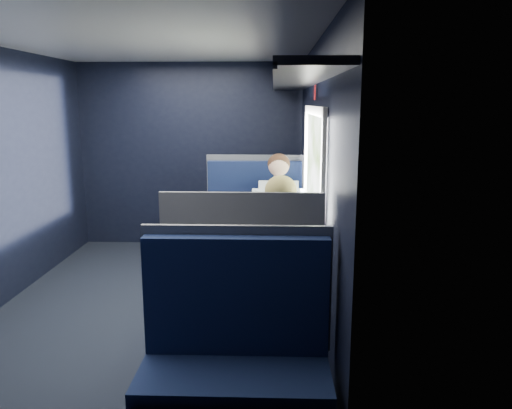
{
  "coord_description": "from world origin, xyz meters",
  "views": [
    {
      "loc": [
        1.05,
        -4.19,
        1.81
      ],
      "look_at": [
        0.9,
        0.0,
        0.95
      ],
      "focal_mm": 35.0,
      "sensor_mm": 36.0,
      "label": 1
    }
  ],
  "objects_px": {
    "man": "(278,213)",
    "seat_row_front": "(257,218)",
    "seat_bay_far": "(245,303)",
    "woman": "(280,254)",
    "table": "(271,237)",
    "seat_bay_near": "(252,237)",
    "cup": "(303,212)",
    "laptop": "(307,218)",
    "bottle_small": "(304,209)",
    "seat_row_back": "(235,373)"
  },
  "relations": [
    {
      "from": "seat_bay_near",
      "to": "seat_bay_far",
      "type": "distance_m",
      "value": 1.75
    },
    {
      "from": "seat_bay_near",
      "to": "woman",
      "type": "bearing_deg",
      "value": -80.26
    },
    {
      "from": "laptop",
      "to": "seat_row_front",
      "type": "bearing_deg",
      "value": 106.73
    },
    {
      "from": "man",
      "to": "laptop",
      "type": "bearing_deg",
      "value": -66.22
    },
    {
      "from": "man",
      "to": "cup",
      "type": "height_order",
      "value": "man"
    },
    {
      "from": "seat_bay_near",
      "to": "cup",
      "type": "bearing_deg",
      "value": -41.0
    },
    {
      "from": "seat_bay_near",
      "to": "woman",
      "type": "height_order",
      "value": "woman"
    },
    {
      "from": "bottle_small",
      "to": "man",
      "type": "bearing_deg",
      "value": 122.64
    },
    {
      "from": "seat_bay_near",
      "to": "seat_bay_far",
      "type": "height_order",
      "value": "same"
    },
    {
      "from": "man",
      "to": "cup",
      "type": "relative_size",
      "value": 13.58
    },
    {
      "from": "seat_bay_near",
      "to": "man",
      "type": "height_order",
      "value": "man"
    },
    {
      "from": "bottle_small",
      "to": "seat_bay_near",
      "type": "bearing_deg",
      "value": 133.26
    },
    {
      "from": "seat_bay_near",
      "to": "seat_row_front",
      "type": "distance_m",
      "value": 0.92
    },
    {
      "from": "seat_bay_near",
      "to": "seat_row_front",
      "type": "relative_size",
      "value": 1.09
    },
    {
      "from": "table",
      "to": "seat_bay_near",
      "type": "relative_size",
      "value": 0.79
    },
    {
      "from": "man",
      "to": "seat_row_back",
      "type": "bearing_deg",
      "value": -95.72
    },
    {
      "from": "seat_row_front",
      "to": "laptop",
      "type": "relative_size",
      "value": 3.39
    },
    {
      "from": "seat_row_front",
      "to": "cup",
      "type": "xyz_separation_m",
      "value": [
        0.48,
        -1.36,
        0.38
      ]
    },
    {
      "from": "seat_bay_far",
      "to": "cup",
      "type": "height_order",
      "value": "seat_bay_far"
    },
    {
      "from": "seat_bay_near",
      "to": "bottle_small",
      "type": "distance_m",
      "value": 0.84
    },
    {
      "from": "seat_bay_near",
      "to": "laptop",
      "type": "height_order",
      "value": "seat_bay_near"
    },
    {
      "from": "seat_bay_near",
      "to": "woman",
      "type": "relative_size",
      "value": 0.95
    },
    {
      "from": "table",
      "to": "seat_bay_near",
      "type": "bearing_deg",
      "value": 103.15
    },
    {
      "from": "woman",
      "to": "laptop",
      "type": "bearing_deg",
      "value": 73.23
    },
    {
      "from": "table",
      "to": "seat_row_front",
      "type": "height_order",
      "value": "seat_row_front"
    },
    {
      "from": "seat_bay_far",
      "to": "man",
      "type": "xyz_separation_m",
      "value": [
        0.25,
        1.57,
        0.3
      ]
    },
    {
      "from": "table",
      "to": "cup",
      "type": "relative_size",
      "value": 10.27
    },
    {
      "from": "seat_bay_far",
      "to": "bottle_small",
      "type": "distance_m",
      "value": 1.37
    },
    {
      "from": "man",
      "to": "seat_row_front",
      "type": "bearing_deg",
      "value": 102.83
    },
    {
      "from": "seat_row_back",
      "to": "laptop",
      "type": "height_order",
      "value": "seat_row_back"
    },
    {
      "from": "seat_bay_far",
      "to": "woman",
      "type": "bearing_deg",
      "value": 33.82
    },
    {
      "from": "table",
      "to": "seat_row_back",
      "type": "distance_m",
      "value": 1.82
    },
    {
      "from": "seat_row_back",
      "to": "cup",
      "type": "bearing_deg",
      "value": 77.87
    },
    {
      "from": "seat_bay_far",
      "to": "seat_row_back",
      "type": "distance_m",
      "value": 0.92
    },
    {
      "from": "seat_bay_near",
      "to": "man",
      "type": "distance_m",
      "value": 0.44
    },
    {
      "from": "table",
      "to": "seat_row_back",
      "type": "xyz_separation_m",
      "value": [
        -0.18,
        -1.8,
        -0.25
      ]
    },
    {
      "from": "seat_bay_near",
      "to": "seat_row_back",
      "type": "xyz_separation_m",
      "value": [
        0.02,
        -2.67,
        -0.02
      ]
    },
    {
      "from": "seat_row_back",
      "to": "seat_bay_near",
      "type": "bearing_deg",
      "value": 90.46
    },
    {
      "from": "seat_bay_far",
      "to": "cup",
      "type": "relative_size",
      "value": 12.94
    },
    {
      "from": "man",
      "to": "cup",
      "type": "distance_m",
      "value": 0.36
    },
    {
      "from": "seat_row_front",
      "to": "laptop",
      "type": "xyz_separation_m",
      "value": [
        0.5,
        -1.67,
        0.4
      ]
    },
    {
      "from": "woman",
      "to": "laptop",
      "type": "height_order",
      "value": "woman"
    },
    {
      "from": "man",
      "to": "woman",
      "type": "distance_m",
      "value": 1.41
    },
    {
      "from": "seat_bay_far",
      "to": "seat_row_back",
      "type": "relative_size",
      "value": 1.09
    },
    {
      "from": "woman",
      "to": "bottle_small",
      "type": "xyz_separation_m",
      "value": [
        0.23,
        1.05,
        0.11
      ]
    },
    {
      "from": "seat_bay_near",
      "to": "man",
      "type": "bearing_deg",
      "value": -32.6
    },
    {
      "from": "seat_bay_far",
      "to": "seat_row_back",
      "type": "bearing_deg",
      "value": -90.0
    },
    {
      "from": "seat_bay_near",
      "to": "bottle_small",
      "type": "bearing_deg",
      "value": -46.74
    },
    {
      "from": "seat_bay_far",
      "to": "woman",
      "type": "xyz_separation_m",
      "value": [
        0.25,
        0.17,
        0.31
      ]
    },
    {
      "from": "table",
      "to": "man",
      "type": "xyz_separation_m",
      "value": [
        0.07,
        0.7,
        0.06
      ]
    }
  ]
}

